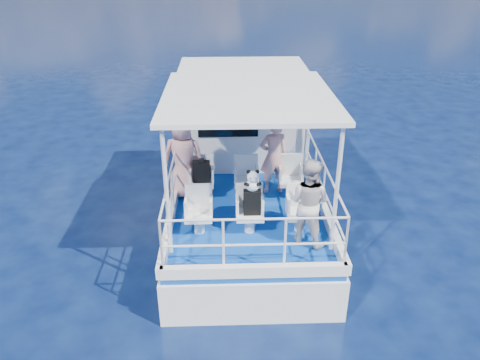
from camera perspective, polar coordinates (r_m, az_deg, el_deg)
The scene contains 20 objects.
ground at distance 9.89m, azimuth 0.79°, elevation -7.18°, with size 2000.00×2000.00×0.00m, color #071134.
hull at distance 10.73m, azimuth 0.54°, elevation -4.23°, with size 3.00×7.00×1.60m, color white.
deck at distance 10.33m, azimuth 0.56°, elevation -0.17°, with size 2.90×6.90×0.10m, color #0B3D9B.
cabin at distance 11.09m, azimuth 0.29°, elevation 8.17°, with size 2.85×2.00×2.20m, color white.
canopy at distance 8.37m, azimuth 0.98°, elevation 10.24°, with size 3.00×3.20×0.08m, color white.
canopy_posts at distance 8.71m, azimuth 0.94°, elevation 2.93°, with size 2.77×2.97×2.20m.
railings at distance 8.68m, azimuth 1.02°, elevation -1.56°, with size 2.84×3.59×1.00m, color white, non-canonical shape.
seat_port_fwd at distance 9.51m, azimuth -4.65°, elevation -1.11°, with size 0.48×0.46×0.38m, color white.
seat_center_fwd at distance 9.51m, azimuth 0.77°, elevation -1.03°, with size 0.48×0.46×0.38m, color white.
seat_stbd_fwd at distance 9.59m, azimuth 6.15°, elevation -0.94°, with size 0.48×0.46×0.38m, color white.
seat_port_aft at distance 8.38m, azimuth -5.00°, elevation -5.21°, with size 0.48×0.46×0.38m, color white.
seat_center_aft at distance 8.38m, azimuth 1.18°, elevation -5.12°, with size 0.48×0.46×0.38m, color white.
seat_stbd_aft at distance 8.47m, azimuth 7.30°, elevation -4.97°, with size 0.48×0.46×0.38m, color white.
passenger_port_fwd at distance 9.36m, azimuth -6.92°, elevation 2.78°, with size 0.64×0.45×1.70m, color #F0A59B.
passenger_stbd_fwd at distance 9.48m, azimuth 4.12°, elevation 2.89°, with size 0.58×0.38×1.59m, color #D9958C.
passenger_stbd_aft at distance 7.89m, azimuth 8.35°, elevation -2.67°, with size 0.75×0.59×1.55m, color silver.
backpack_port at distance 9.28m, azimuth -4.72°, elevation 0.98°, with size 0.34×0.19×0.44m, color black.
backpack_center at distance 8.15m, azimuth 1.48°, elevation -2.72°, with size 0.30×0.17×0.45m, color black.
compact_camera at distance 9.17m, azimuth -4.74°, elevation 2.40°, with size 0.11×0.06×0.06m, color black.
panda at distance 7.95m, azimuth 1.57°, elevation -0.06°, with size 0.25×0.21×0.39m, color white, non-canonical shape.
Camera 1 is at (-0.42, -8.23, 5.47)m, focal length 35.00 mm.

